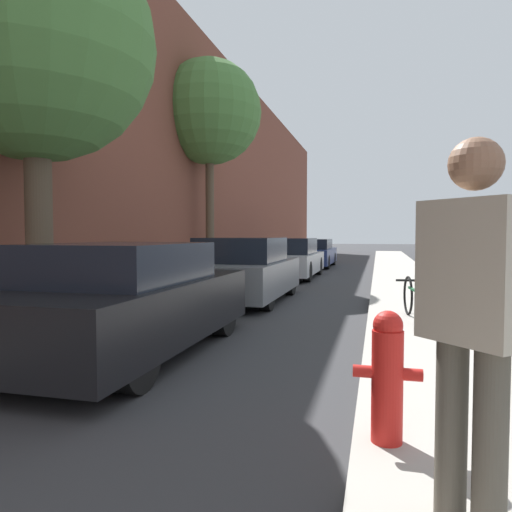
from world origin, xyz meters
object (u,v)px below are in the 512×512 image
at_px(parked_car_silver, 290,259).
at_px(parked_car_navy, 314,253).
at_px(fire_hydrant, 387,375).
at_px(bicycle, 414,299).
at_px(street_tree_near, 35,43).
at_px(street_tree_far, 209,113).
at_px(parked_car_black, 127,301).
at_px(parked_car_grey, 244,271).
at_px(pedestrian, 473,311).

xyz_separation_m(parked_car_silver, parked_car_navy, (0.08, 5.64, -0.04)).
distance_m(parked_car_silver, parked_car_navy, 5.64).
bearing_deg(fire_hydrant, bicycle, 83.92).
relative_size(street_tree_near, bicycle, 3.70).
xyz_separation_m(street_tree_near, street_tree_far, (-0.36, 8.53, 1.09)).
bearing_deg(bicycle, parked_car_black, -150.90).
xyz_separation_m(parked_car_black, street_tree_near, (-1.97, 0.85, 3.71)).
height_order(parked_car_silver, bicycle, parked_car_silver).
bearing_deg(street_tree_near, fire_hydrant, -29.68).
height_order(parked_car_black, bicycle, parked_car_black).
height_order(parked_car_silver, street_tree_near, street_tree_near).
relative_size(parked_car_silver, parked_car_navy, 0.97).
relative_size(street_tree_far, bicycle, 4.30).
bearing_deg(street_tree_near, street_tree_far, 92.44).
bearing_deg(parked_car_grey, parked_car_navy, 89.71).
bearing_deg(street_tree_far, parked_car_grey, -61.19).
distance_m(parked_car_silver, street_tree_near, 10.86).
distance_m(parked_car_navy, street_tree_near, 16.22).
xyz_separation_m(parked_car_navy, bicycle, (3.46, -13.77, -0.15)).
bearing_deg(parked_car_navy, pedestrian, -80.32).
xyz_separation_m(parked_car_grey, parked_car_silver, (-0.02, 5.90, -0.03)).
distance_m(parked_car_black, pedestrian, 4.56).
height_order(parked_car_black, parked_car_navy, parked_car_black).
bearing_deg(street_tree_far, bicycle, -48.21).
height_order(pedestrian, bicycle, pedestrian).
relative_size(pedestrian, bicycle, 1.12).
bearing_deg(fire_hydrant, parked_car_black, 146.58).
bearing_deg(parked_car_navy, bicycle, -75.90).
xyz_separation_m(parked_car_silver, street_tree_far, (-2.42, -1.46, 4.82)).
bearing_deg(street_tree_far, street_tree_near, -87.56).
bearing_deg(parked_car_silver, bicycle, -66.49).
bearing_deg(parked_car_navy, street_tree_far, -109.41).
height_order(parked_car_grey, parked_car_navy, parked_car_grey).
bearing_deg(street_tree_near, parked_car_silver, 78.34).
relative_size(parked_car_black, pedestrian, 2.30).
xyz_separation_m(parked_car_silver, street_tree_near, (-2.06, -9.99, 3.73)).
height_order(parked_car_grey, parked_car_silver, parked_car_grey).
relative_size(parked_car_black, parked_car_silver, 0.93).
height_order(parked_car_silver, street_tree_far, street_tree_far).
bearing_deg(pedestrian, parked_car_black, 6.54).
xyz_separation_m(parked_car_black, parked_car_grey, (0.11, 4.93, 0.00)).
bearing_deg(parked_car_silver, parked_car_black, -90.46).
height_order(parked_car_black, parked_car_grey, parked_car_grey).
distance_m(parked_car_navy, bicycle, 14.20).
xyz_separation_m(parked_car_black, street_tree_far, (-2.34, 9.37, 4.79)).
xyz_separation_m(parked_car_silver, fire_hydrant, (3.03, -12.89, -0.08)).
height_order(parked_car_silver, parked_car_navy, parked_car_silver).
xyz_separation_m(street_tree_far, pedestrian, (5.81, -12.29, -4.31)).
bearing_deg(street_tree_far, parked_car_navy, 70.59).
relative_size(parked_car_silver, fire_hydrant, 5.10).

